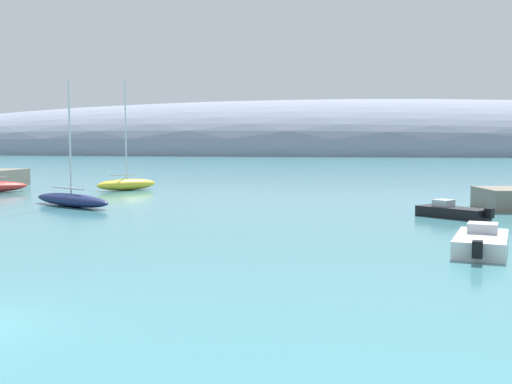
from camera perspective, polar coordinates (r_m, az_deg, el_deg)
The scene contains 5 objects.
distant_ridge at distance 217.41m, azimuth 6.72°, elevation 3.48°, with size 398.48×80.20×37.59m, color gray.
sailboat_navy_near_shore at distance 43.78m, azimuth -16.64°, elevation -0.65°, with size 7.76×5.64×8.55m.
sailboat_yellow_mid_mooring at distance 57.16m, azimuth -11.83°, elevation 0.76°, with size 5.00×5.48×9.78m.
motorboat_white_foreground at distance 26.22m, azimuth 20.04°, elevation -4.38°, with size 2.92×5.05×1.09m.
motorboat_black_alongside_breakwater at distance 37.54m, azimuth 17.64°, elevation -1.73°, with size 4.10×3.81×1.00m.
Camera 1 is at (9.42, -12.80, 4.39)m, focal length 43.44 mm.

